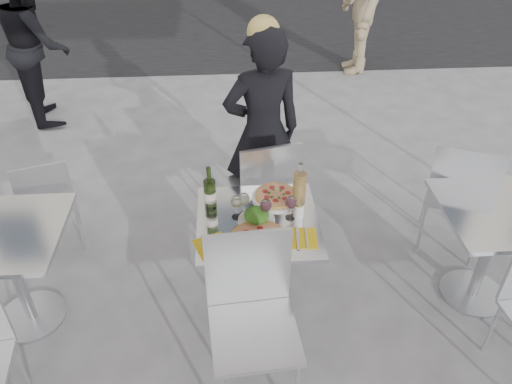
{
  "coord_description": "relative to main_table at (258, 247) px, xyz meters",
  "views": [
    {
      "loc": [
        -0.17,
        -2.29,
        2.63
      ],
      "look_at": [
        0.0,
        0.15,
        0.85
      ],
      "focal_mm": 35.0,
      "sensor_mm": 36.0,
      "label": 1
    }
  ],
  "objects": [
    {
      "name": "street_asphalt",
      "position": [
        0.0,
        6.5,
        -0.54
      ],
      "size": [
        24.0,
        5.0,
        0.0
      ],
      "primitive_type": "cube",
      "color": "black",
      "rests_on": "ground"
    },
    {
      "name": "wine_bottle",
      "position": [
        -0.28,
        0.14,
        0.32
      ],
      "size": [
        0.07,
        0.08,
        0.29
      ],
      "color": "#3D5B22",
      "rests_on": "main_table"
    },
    {
      "name": "ground",
      "position": [
        0.0,
        0.0,
        -0.54
      ],
      "size": [
        80.0,
        80.0,
        0.0
      ],
      "primitive_type": "plane",
      "color": "slate"
    },
    {
      "name": "pizza_near",
      "position": [
        -0.01,
        -0.2,
        0.22
      ],
      "size": [
        0.35,
        0.35,
        0.02
      ],
      "color": "tan",
      "rests_on": "main_table"
    },
    {
      "name": "pedestrian_a",
      "position": [
        -2.11,
        2.96,
        0.28
      ],
      "size": [
        0.88,
        0.98,
        1.65
      ],
      "primitive_type": "imported",
      "rotation": [
        0.0,
        0.0,
        1.96
      ],
      "color": "black",
      "rests_on": "ground"
    },
    {
      "name": "chair_near",
      "position": [
        -0.07,
        -0.52,
        0.05
      ],
      "size": [
        0.49,
        0.51,
        1.0
      ],
      "rotation": [
        0.0,
        0.0,
        0.08
      ],
      "color": "silver",
      "rests_on": "ground"
    },
    {
      "name": "wineglass_white_a",
      "position": [
        -0.12,
        0.04,
        0.32
      ],
      "size": [
        0.07,
        0.07,
        0.16
      ],
      "color": "white",
      "rests_on": "main_table"
    },
    {
      "name": "napkin_left",
      "position": [
        -0.27,
        -0.21,
        0.21
      ],
      "size": [
        0.23,
        0.23,
        0.01
      ],
      "rotation": [
        0.0,
        0.0,
        0.38
      ],
      "color": "yellow",
      "rests_on": "main_table"
    },
    {
      "name": "pizza_far",
      "position": [
        0.13,
        0.22,
        0.23
      ],
      "size": [
        0.3,
        0.3,
        0.03
      ],
      "color": "white",
      "rests_on": "main_table"
    },
    {
      "name": "wineglass_red_b",
      "position": [
        0.2,
        0.01,
        0.32
      ],
      "size": [
        0.07,
        0.07,
        0.16
      ],
      "color": "white",
      "rests_on": "main_table"
    },
    {
      "name": "side_table_left",
      "position": [
        -1.5,
        0.0,
        0.0
      ],
      "size": [
        0.72,
        0.72,
        0.75
      ],
      "color": "#B7BABF",
      "rests_on": "ground"
    },
    {
      "name": "chair_far",
      "position": [
        0.1,
        0.62,
        0.02
      ],
      "size": [
        0.52,
        0.53,
        0.95
      ],
      "rotation": [
        0.0,
        0.0,
        3.36
      ],
      "color": "silver",
      "rests_on": "ground"
    },
    {
      "name": "napkin_right",
      "position": [
        0.23,
        -0.18,
        0.21
      ],
      "size": [
        0.19,
        0.2,
        0.01
      ],
      "rotation": [
        0.0,
        0.0,
        -0.08
      ],
      "color": "yellow",
      "rests_on": "main_table"
    },
    {
      "name": "wineglass_red_a",
      "position": [
        0.05,
        -0.01,
        0.32
      ],
      "size": [
        0.07,
        0.07,
        0.16
      ],
      "color": "white",
      "rests_on": "main_table"
    },
    {
      "name": "side_chair_rfar",
      "position": [
        1.45,
        0.44,
        0.04
      ],
      "size": [
        0.59,
        0.6,
        0.98
      ],
      "rotation": [
        0.0,
        0.0,
        2.72
      ],
      "color": "silver",
      "rests_on": "ground"
    },
    {
      "name": "wineglass_white_b",
      "position": [
        -0.08,
        0.06,
        0.32
      ],
      "size": [
        0.07,
        0.07,
        0.16
      ],
      "color": "white",
      "rests_on": "main_table"
    },
    {
      "name": "side_chair_lfar",
      "position": [
        -1.46,
        0.68,
        -0.05
      ],
      "size": [
        0.47,
        0.48,
        0.82
      ],
      "rotation": [
        0.0,
        0.0,
        3.45
      ],
      "color": "silver",
      "rests_on": "ground"
    },
    {
      "name": "woman_diner",
      "position": [
        0.1,
        0.95,
        0.27
      ],
      "size": [
        0.66,
        0.5,
        1.62
      ],
      "primitive_type": "imported",
      "rotation": [
        0.0,
        0.0,
        3.34
      ],
      "color": "black",
      "rests_on": "ground"
    },
    {
      "name": "carafe",
      "position": [
        0.27,
        0.15,
        0.33
      ],
      "size": [
        0.08,
        0.08,
        0.29
      ],
      "color": "tan",
      "rests_on": "main_table"
    },
    {
      "name": "main_table",
      "position": [
        0.0,
        0.0,
        0.0
      ],
      "size": [
        0.72,
        0.72,
        0.75
      ],
      "color": "#B7BABF",
      "rests_on": "ground"
    },
    {
      "name": "sugar_shaker",
      "position": [
        0.25,
        0.02,
        0.26
      ],
      "size": [
        0.06,
        0.06,
        0.11
      ],
      "color": "white",
      "rests_on": "main_table"
    },
    {
      "name": "salad_plate",
      "position": [
        -0.01,
        -0.0,
        0.25
      ],
      "size": [
        0.22,
        0.22,
        0.09
      ],
      "color": "white",
      "rests_on": "main_table"
    },
    {
      "name": "side_table_right",
      "position": [
        1.5,
        0.0,
        0.0
      ],
      "size": [
        0.72,
        0.72,
        0.75
      ],
      "color": "#B7BABF",
      "rests_on": "ground"
    }
  ]
}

